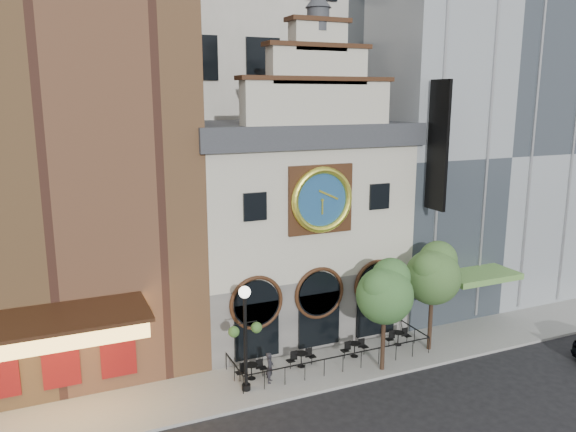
% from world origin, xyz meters
% --- Properties ---
extents(ground, '(120.00, 120.00, 0.00)m').
position_xyz_m(ground, '(0.00, 0.00, 0.00)').
color(ground, black).
rests_on(ground, ground).
extents(sidewalk, '(44.00, 5.00, 0.15)m').
position_xyz_m(sidewalk, '(0.00, 2.50, 0.07)').
color(sidewalk, gray).
rests_on(sidewalk, ground).
extents(clock_building, '(12.60, 8.78, 18.65)m').
position_xyz_m(clock_building, '(0.00, 7.82, 6.69)').
color(clock_building, '#605E5B').
rests_on(clock_building, ground).
extents(theater_building, '(14.00, 15.60, 25.00)m').
position_xyz_m(theater_building, '(-13.00, 9.96, 12.60)').
color(theater_building, brown).
rests_on(theater_building, ground).
extents(retail_building, '(14.00, 14.40, 20.00)m').
position_xyz_m(retail_building, '(12.99, 9.99, 10.14)').
color(retail_building, gray).
rests_on(retail_building, ground).
extents(office_tower, '(20.00, 16.00, 40.00)m').
position_xyz_m(office_tower, '(0.00, 20.00, 20.00)').
color(office_tower, beige).
rests_on(office_tower, ground).
extents(cafe_railing, '(10.60, 2.60, 0.90)m').
position_xyz_m(cafe_railing, '(0.00, 2.50, 0.60)').
color(cafe_railing, black).
rests_on(cafe_railing, sidewalk).
extents(bistro_0, '(1.58, 0.68, 0.90)m').
position_xyz_m(bistro_0, '(-4.46, 2.39, 0.61)').
color(bistro_0, black).
rests_on(bistro_0, sidewalk).
extents(bistro_1, '(1.58, 0.68, 0.90)m').
position_xyz_m(bistro_1, '(-1.69, 2.55, 0.61)').
color(bistro_1, black).
rests_on(bistro_1, sidewalk).
extents(bistro_2, '(1.58, 0.68, 0.90)m').
position_xyz_m(bistro_2, '(1.41, 2.46, 0.61)').
color(bistro_2, black).
rests_on(bistro_2, sidewalk).
extents(bistro_3, '(1.58, 0.68, 0.90)m').
position_xyz_m(bistro_3, '(4.36, 2.72, 0.61)').
color(bistro_3, black).
rests_on(bistro_3, sidewalk).
extents(pedestrian, '(0.60, 0.66, 1.52)m').
position_xyz_m(pedestrian, '(-3.75, 1.74, 0.91)').
color(pedestrian, black).
rests_on(pedestrian, sidewalk).
extents(lamppost, '(1.65, 0.57, 5.16)m').
position_xyz_m(lamppost, '(-5.05, 1.49, 3.34)').
color(lamppost, black).
rests_on(lamppost, sidewalk).
extents(tree_left, '(2.97, 2.86, 5.71)m').
position_xyz_m(tree_left, '(2.03, 0.71, 4.34)').
color(tree_left, '#382619').
rests_on(tree_left, sidewalk).
extents(tree_right, '(3.10, 2.99, 5.98)m').
position_xyz_m(tree_right, '(5.70, 1.67, 4.53)').
color(tree_right, '#382619').
rests_on(tree_right, sidewalk).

